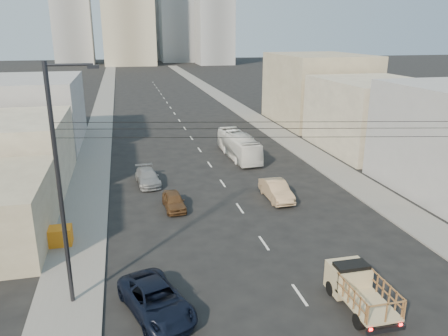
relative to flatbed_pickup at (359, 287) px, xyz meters
name	(u,v)px	position (x,y,z in m)	size (l,w,h in m)	color
ground	(316,318)	(-2.44, -0.45, -1.09)	(420.00, 420.00, 0.00)	black
sidewalk_left	(104,103)	(-14.19, 69.55, -1.03)	(3.50, 180.00, 0.12)	slate
sidewalk_right	(224,99)	(9.31, 69.55, -1.03)	(3.50, 180.00, 0.12)	slate
lane_dashes	(177,117)	(-2.44, 52.55, -1.09)	(0.15, 104.00, 0.01)	silver
flatbed_pickup	(359,287)	(0.00, 0.00, 0.00)	(1.95, 4.41, 1.90)	tan
navy_pickup	(156,300)	(-9.85, 1.70, -0.36)	(2.44, 5.29, 1.47)	black
city_bus	(239,146)	(1.15, 27.44, 0.24)	(2.24, 9.57, 2.67)	white
sedan_brown	(174,201)	(-7.44, 14.64, -0.46)	(1.51, 3.75, 1.28)	brown
sedan_tan	(276,190)	(0.97, 14.78, -0.33)	(1.62, 4.64, 1.53)	tan
sedan_grey	(148,177)	(-9.05, 20.89, -0.43)	(1.86, 4.58, 1.33)	gray
streetlamp_left	(61,183)	(-13.83, 3.55, 5.34)	(2.36, 0.25, 12.00)	#2D2D33
overhead_wires	(314,129)	(-2.44, 1.05, 7.87)	(23.01, 5.02, 0.72)	black
crate_stack	(57,236)	(-15.44, 10.19, -0.40)	(1.80, 1.20, 1.14)	orange
bldg_right_mid	(372,115)	(17.06, 27.55, 2.91)	(11.00, 14.00, 8.00)	#A69C85
bldg_right_far	(318,89)	(17.56, 43.55, 3.91)	(12.00, 16.00, 10.00)	tan
bldg_left_mid	(2,153)	(-21.44, 23.55, 1.91)	(11.00, 12.00, 6.00)	#A69C85
bldg_left_far	(27,112)	(-21.94, 38.55, 2.91)	(12.00, 16.00, 8.00)	#999A9C
midrise_ne	(178,15)	(15.56, 184.55, 18.91)	(16.00, 16.00, 40.00)	gray
midrise_nw	(72,21)	(-28.44, 179.55, 15.91)	(15.00, 15.00, 34.00)	gray
midrise_back	(148,11)	(3.56, 199.55, 20.91)	(18.00, 18.00, 44.00)	#999A9C
midrise_east	(215,29)	(27.56, 164.55, 12.91)	(14.00, 14.00, 28.00)	gray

